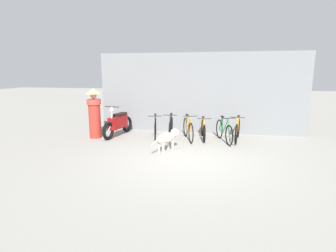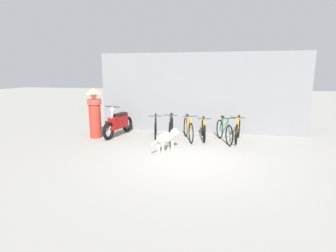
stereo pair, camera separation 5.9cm
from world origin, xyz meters
name	(u,v)px [view 2 (the right image)]	position (x,y,z in m)	size (l,w,h in m)	color
ground_plane	(187,160)	(0.00, 0.00, 0.00)	(60.00, 60.00, 0.00)	gray
shop_wall_back	(200,93)	(0.00, 3.53, 1.53)	(7.92, 0.20, 3.05)	slate
bicycle_0	(156,128)	(-1.44, 2.26, 0.36)	(0.52, 1.67, 0.86)	black
bicycle_1	(171,128)	(-0.86, 2.18, 0.38)	(0.46, 1.72, 0.92)	black
bicycle_2	(188,129)	(-0.25, 2.18, 0.37)	(0.60, 1.57, 0.90)	black
bicycle_3	(204,130)	(0.26, 2.42, 0.32)	(0.46, 1.57, 0.80)	black
bicycle_4	(224,131)	(0.97, 2.16, 0.36)	(0.61, 1.60, 0.88)	black
bicycle_5	(238,130)	(1.43, 2.39, 0.36)	(0.46, 1.70, 0.88)	black
motorcycle	(118,124)	(-2.86, 2.26, 0.46)	(0.58, 1.92, 1.14)	black
stray_dog	(167,137)	(-0.67, 0.69, 0.43)	(0.69, 1.12, 0.64)	beige
person_in_robes	(95,111)	(-3.56, 1.84, 0.96)	(0.78, 0.78, 1.77)	#B72D23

